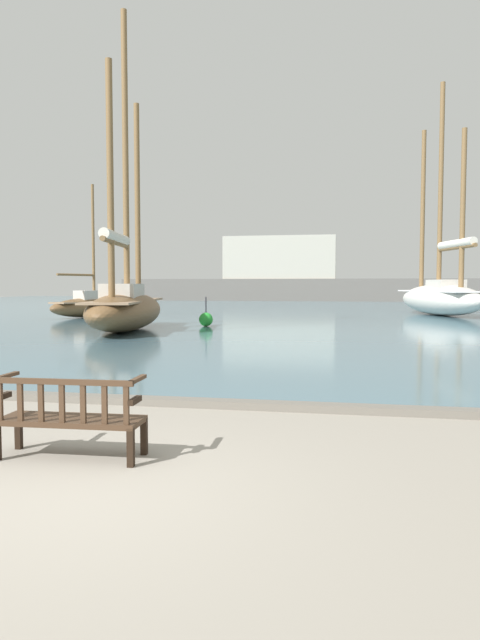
{
  "coord_description": "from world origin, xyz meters",
  "views": [
    {
      "loc": [
        2.53,
        -4.8,
        1.93
      ],
      "look_at": [
        -0.23,
        10.0,
        1.0
      ],
      "focal_mm": 32.0,
      "sensor_mm": 36.0,
      "label": 1
    }
  ],
  "objects_px": {
    "park_bench": "(70,417)",
    "sailboat_mid_port": "(441,294)",
    "channel_buoy": "(206,319)",
    "sailboat_far_port": "(126,303)",
    "sailboat_nearest_starboard": "(92,305)"
  },
  "relations": [
    {
      "from": "channel_buoy",
      "to": "sailboat_far_port",
      "type": "bearing_deg",
      "value": -132.24
    },
    {
      "from": "park_bench",
      "to": "sailboat_mid_port",
      "type": "relative_size",
      "value": 0.12
    },
    {
      "from": "sailboat_nearest_starboard",
      "to": "sailboat_mid_port",
      "type": "distance_m",
      "value": 20.92
    },
    {
      "from": "sailboat_mid_port",
      "to": "channel_buoy",
      "type": "height_order",
      "value": "sailboat_mid_port"
    },
    {
      "from": "sailboat_far_port",
      "to": "sailboat_mid_port",
      "type": "distance_m",
      "value": 20.61
    },
    {
      "from": "sailboat_mid_port",
      "to": "sailboat_far_port",
      "type": "bearing_deg",
      "value": -134.5
    },
    {
      "from": "sailboat_nearest_starboard",
      "to": "park_bench",
      "type": "bearing_deg",
      "value": -65.37
    },
    {
      "from": "sailboat_nearest_starboard",
      "to": "sailboat_far_port",
      "type": "distance_m",
      "value": 10.56
    },
    {
      "from": "sailboat_far_port",
      "to": "channel_buoy",
      "type": "relative_size",
      "value": 9.69
    },
    {
      "from": "sailboat_mid_port",
      "to": "channel_buoy",
      "type": "xyz_separation_m",
      "value": [
        -11.83,
        -11.82,
        -0.99
      ]
    },
    {
      "from": "park_bench",
      "to": "sailboat_far_port",
      "type": "relative_size",
      "value": 0.13
    },
    {
      "from": "sailboat_mid_port",
      "to": "park_bench",
      "type": "bearing_deg",
      "value": -105.74
    },
    {
      "from": "sailboat_far_port",
      "to": "park_bench",
      "type": "bearing_deg",
      "value": -70.16
    },
    {
      "from": "sailboat_far_port",
      "to": "channel_buoy",
      "type": "distance_m",
      "value": 3.98
    },
    {
      "from": "park_bench",
      "to": "channel_buoy",
      "type": "bearing_deg",
      "value": 99.5
    }
  ]
}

